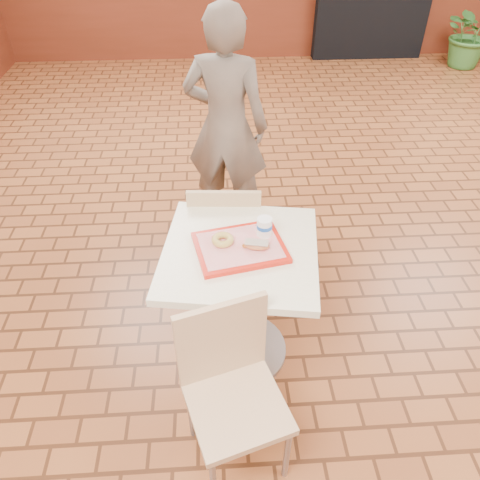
{
  "coord_description": "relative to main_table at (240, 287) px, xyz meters",
  "views": [
    {
      "loc": [
        -1.11,
        -2.17,
        2.33
      ],
      "look_at": [
        -1.0,
        -0.4,
        0.87
      ],
      "focal_mm": 35.0,
      "sensor_mm": 36.0,
      "label": 1
    }
  ],
  "objects": [
    {
      "name": "room_shell",
      "position": [
        1.0,
        0.4,
        0.95
      ],
      "size": [
        8.01,
        10.01,
        3.01
      ],
      "color": "brown",
      "rests_on": "ground"
    },
    {
      "name": "wainscot_band",
      "position": [
        1.0,
        0.4,
        -0.05
      ],
      "size": [
        8.0,
        10.0,
        1.0
      ],
      "color": "#572010",
      "rests_on": "ground"
    },
    {
      "name": "main_table",
      "position": [
        0.0,
        0.0,
        0.0
      ],
      "size": [
        0.77,
        0.77,
        0.81
      ],
      "rotation": [
        0.0,
        0.0,
        -0.15
      ],
      "color": "beige",
      "rests_on": "ground"
    },
    {
      "name": "chair_main_front",
      "position": [
        -0.08,
        -0.56,
        -0.04
      ],
      "size": [
        0.52,
        0.52,
        0.9
      ],
      "rotation": [
        0.0,
        0.0,
        0.3
      ],
      "color": "tan",
      "rests_on": "ground"
    },
    {
      "name": "chair_main_back",
      "position": [
        -0.06,
        0.5,
        -0.04
      ],
      "size": [
        0.44,
        0.44,
        0.9
      ],
      "rotation": [
        0.0,
        0.0,
        3.07
      ],
      "color": "tan",
      "rests_on": "ground"
    },
    {
      "name": "customer",
      "position": [
        -0.02,
        1.33,
        0.29
      ],
      "size": [
        0.7,
        0.55,
        1.67
      ],
      "primitive_type": "imported",
      "rotation": [
        0.0,
        0.0,
        2.87
      ],
      "color": "#675A4F",
      "rests_on": "ground"
    },
    {
      "name": "serving_tray",
      "position": [
        -0.0,
        0.0,
        0.28
      ],
      "size": [
        0.43,
        0.34,
        0.03
      ],
      "rotation": [
        0.0,
        0.0,
        0.2
      ],
      "color": "red",
      "rests_on": "main_table"
    },
    {
      "name": "ring_donut",
      "position": [
        -0.08,
        0.03,
        0.31
      ],
      "size": [
        0.11,
        0.11,
        0.03
      ],
      "primitive_type": "torus",
      "rotation": [
        0.0,
        0.0,
        0.01
      ],
      "color": "#BB9A44",
      "rests_on": "serving_tray"
    },
    {
      "name": "long_john_donut",
      "position": [
        0.08,
        -0.03,
        0.31
      ],
      "size": [
        0.14,
        0.09,
        0.04
      ],
      "rotation": [
        0.0,
        0.0,
        -0.2
      ],
      "color": "#BB6236",
      "rests_on": "serving_tray"
    },
    {
      "name": "paper_cup",
      "position": [
        0.13,
        0.08,
        0.34
      ],
      "size": [
        0.08,
        0.08,
        0.1
      ],
      "rotation": [
        0.0,
        0.0,
        0.32
      ],
      "color": "white",
      "rests_on": "serving_tray"
    },
    {
      "name": "potted_plant",
      "position": [
        3.51,
        4.8,
        -0.1
      ],
      "size": [
        0.86,
        0.76,
        0.9
      ],
      "primitive_type": "imported",
      "rotation": [
        0.0,
        0.0,
        0.07
      ],
      "color": "#346E2C",
      "rests_on": "ground"
    }
  ]
}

